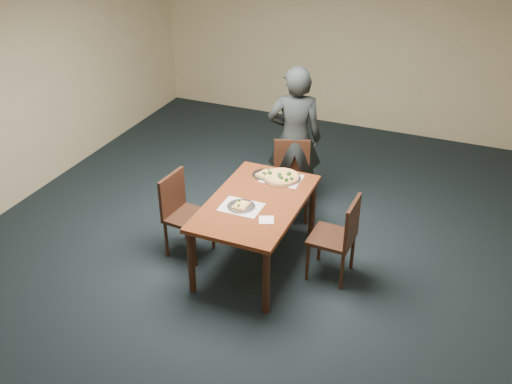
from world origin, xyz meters
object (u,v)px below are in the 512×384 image
at_px(pizza_pan, 282,177).
at_px(diner, 295,138).
at_px(dining_table, 256,208).
at_px(slice_plate_near, 241,206).
at_px(chair_left, 182,210).
at_px(slice_plate_far, 265,174).
at_px(chair_far, 291,175).
at_px(chair_right, 340,234).

bearing_deg(pizza_pan, diner, 99.11).
relative_size(dining_table, pizza_pan, 3.62).
relative_size(diner, slice_plate_near, 6.28).
bearing_deg(dining_table, slice_plate_near, -117.55).
bearing_deg(dining_table, chair_left, -171.70).
distance_m(pizza_pan, slice_plate_far, 0.19).
relative_size(dining_table, chair_left, 1.65).
height_order(dining_table, chair_left, chair_left).
relative_size(chair_far, slice_plate_near, 3.25).
relative_size(chair_left, chair_right, 1.00).
distance_m(chair_far, diner, 0.43).
bearing_deg(chair_right, chair_left, -80.94).
distance_m(chair_right, pizza_pan, 0.94).
distance_m(dining_table, chair_right, 0.88).
relative_size(dining_table, slice_plate_far, 5.36).
distance_m(chair_right, slice_plate_near, 1.01).
bearing_deg(diner, slice_plate_near, 69.25).
distance_m(chair_left, slice_plate_near, 0.75).
xyz_separation_m(dining_table, chair_far, (0.00, 1.07, -0.14)).
xyz_separation_m(pizza_pan, slice_plate_near, (-0.16, -0.70, -0.01)).
bearing_deg(pizza_pan, dining_table, -98.25).
relative_size(chair_right, diner, 0.52).
xyz_separation_m(chair_right, slice_plate_near, (-0.95, -0.26, 0.25)).
bearing_deg(slice_plate_far, pizza_pan, -0.43).
relative_size(chair_far, chair_right, 1.00).
xyz_separation_m(chair_left, slice_plate_near, (0.71, -0.05, 0.25)).
height_order(diner, slice_plate_near, diner).
bearing_deg(slice_plate_near, dining_table, 62.45).
bearing_deg(slice_plate_near, chair_right, 15.09).
bearing_deg(chair_far, chair_right, -68.52).
distance_m(diner, slice_plate_near, 1.46).
relative_size(chair_left, slice_plate_far, 3.25).
bearing_deg(chair_far, pizza_pan, -102.05).
relative_size(dining_table, chair_right, 1.65).
height_order(chair_far, chair_right, same).
height_order(chair_far, chair_left, same).
bearing_deg(pizza_pan, chair_far, 97.58).
height_order(dining_table, chair_far, chair_far).
relative_size(chair_left, diner, 0.52).
distance_m(chair_left, diner, 1.63).
xyz_separation_m(slice_plate_near, slice_plate_far, (-0.03, 0.70, -0.00)).
distance_m(diner, slice_plate_far, 0.77).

